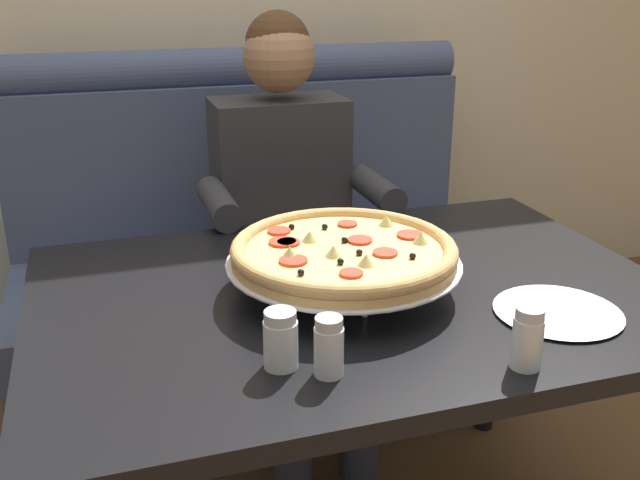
% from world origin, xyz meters
% --- Properties ---
extents(booth_bench, '(1.61, 0.78, 1.13)m').
position_xyz_m(booth_bench, '(0.00, 0.94, 0.40)').
color(booth_bench, '#424C6B').
rests_on(booth_bench, ground_plane).
extents(dining_table, '(1.35, 0.93, 0.74)m').
position_xyz_m(dining_table, '(0.00, 0.00, 0.66)').
color(dining_table, black).
rests_on(dining_table, ground_plane).
extents(diner_main, '(0.54, 0.64, 1.27)m').
position_xyz_m(diner_main, '(0.04, 0.67, 0.71)').
color(diner_main, '#2D3342').
rests_on(diner_main, ground_plane).
extents(pizza, '(0.49, 0.49, 0.12)m').
position_xyz_m(pizza, '(-0.02, 0.00, 0.83)').
color(pizza, silver).
rests_on(pizza, dining_table).
extents(shaker_pepper_flakes, '(0.05, 0.05, 0.11)m').
position_xyz_m(shaker_pepper_flakes, '(0.17, -0.39, 0.79)').
color(shaker_pepper_flakes, white).
rests_on(shaker_pepper_flakes, dining_table).
extents(shaker_oregano, '(0.05, 0.05, 0.11)m').
position_xyz_m(shaker_oregano, '(-0.16, -0.31, 0.79)').
color(shaker_oregano, white).
rests_on(shaker_oregano, dining_table).
extents(shaker_parmesan, '(0.06, 0.06, 0.10)m').
position_xyz_m(shaker_parmesan, '(-0.23, -0.26, 0.79)').
color(shaker_parmesan, white).
rests_on(shaker_parmesan, dining_table).
extents(plate_near_left, '(0.25, 0.25, 0.02)m').
position_xyz_m(plate_near_left, '(0.34, -0.23, 0.75)').
color(plate_near_left, white).
rests_on(plate_near_left, dining_table).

